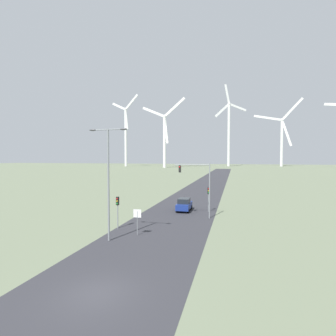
% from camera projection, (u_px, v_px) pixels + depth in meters
% --- Properties ---
extents(ground_plane, '(600.00, 600.00, 0.00)m').
position_uv_depth(ground_plane, '(98.00, 293.00, 14.78)').
color(ground_plane, '#667056').
extents(road_surface, '(10.00, 240.00, 0.01)m').
position_uv_depth(road_surface, '(202.00, 190.00, 61.25)').
color(road_surface, '#2D2D33').
rests_on(road_surface, ground).
extents(streetlamp, '(3.78, 0.32, 10.31)m').
position_uv_depth(streetlamp, '(108.00, 171.00, 23.89)').
color(streetlamp, gray).
rests_on(streetlamp, ground).
extents(stop_sign_near, '(0.81, 0.07, 2.57)m').
position_uv_depth(stop_sign_near, '(137.00, 217.00, 25.77)').
color(stop_sign_near, gray).
rests_on(stop_sign_near, ground).
extents(traffic_light_post_near_left, '(0.28, 0.33, 3.43)m').
position_uv_depth(traffic_light_post_near_left, '(118.00, 205.00, 28.28)').
color(traffic_light_post_near_left, gray).
rests_on(traffic_light_post_near_left, ground).
extents(traffic_light_post_near_right, '(0.28, 0.34, 3.44)m').
position_uv_depth(traffic_light_post_near_right, '(208.00, 194.00, 37.02)').
color(traffic_light_post_near_right, gray).
rests_on(traffic_light_post_near_right, ground).
extents(traffic_light_mast_overhead, '(4.57, 0.35, 7.00)m').
position_uv_depth(traffic_light_mast_overhead, '(198.00, 179.00, 33.21)').
color(traffic_light_mast_overhead, gray).
rests_on(traffic_light_mast_overhead, ground).
extents(car_approaching, '(1.88, 4.13, 1.83)m').
position_uv_depth(car_approaching, '(184.00, 205.00, 37.62)').
color(car_approaching, navy).
rests_on(car_approaching, ground).
extents(wind_turbine_far_left, '(29.33, 12.35, 61.33)m').
position_uv_depth(wind_turbine_far_left, '(126.00, 132.00, 230.09)').
color(wind_turbine_far_left, white).
rests_on(wind_turbine_far_left, ground).
extents(wind_turbine_left, '(35.42, 7.77, 51.67)m').
position_uv_depth(wind_turbine_left, '(165.00, 135.00, 197.78)').
color(wind_turbine_left, white).
rests_on(wind_turbine_left, ground).
extents(wind_turbine_center, '(26.91, 13.50, 71.46)m').
position_uv_depth(wind_turbine_center, '(229.00, 129.00, 229.67)').
color(wind_turbine_center, white).
rests_on(wind_turbine_center, ground).
extents(wind_turbine_right, '(39.30, 4.06, 58.01)m').
position_uv_depth(wind_turbine_right, '(282.00, 137.00, 224.60)').
color(wind_turbine_right, white).
rests_on(wind_turbine_right, ground).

